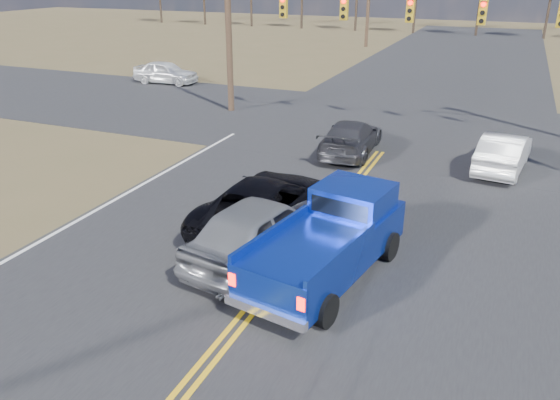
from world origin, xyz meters
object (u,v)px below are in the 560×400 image
at_px(black_suv, 267,203).
at_px(cross_car_west, 166,72).
at_px(dgrey_car_queue, 351,137).
at_px(pickup_truck, 330,240).
at_px(white_car_queue, 504,152).
at_px(silver_suv, 261,228).

distance_m(black_suv, cross_car_west, 22.84).
bearing_deg(dgrey_car_queue, pickup_truck, 100.33).
height_order(black_suv, white_car_queue, black_suv).
bearing_deg(white_car_queue, black_suv, 59.11).
height_order(silver_suv, black_suv, silver_suv).
distance_m(pickup_truck, silver_suv, 1.92).
relative_size(silver_suv, black_suv, 0.91).
xyz_separation_m(dgrey_car_queue, cross_car_west, (-15.34, 9.58, 0.05)).
bearing_deg(black_suv, cross_car_west, -44.33).
bearing_deg(cross_car_west, white_car_queue, -116.40).
bearing_deg(silver_suv, cross_car_west, -41.40).
xyz_separation_m(pickup_truck, white_car_queue, (3.57, 9.82, -0.26)).
bearing_deg(pickup_truck, silver_suv, -174.69).
distance_m(pickup_truck, cross_car_west, 25.96).
height_order(silver_suv, dgrey_car_queue, silver_suv).
height_order(silver_suv, white_car_queue, silver_suv).
xyz_separation_m(silver_suv, cross_car_west, (-15.65, 18.96, -0.12)).
distance_m(dgrey_car_queue, cross_car_west, 18.08).
height_order(white_car_queue, cross_car_west, cross_car_west).
relative_size(silver_suv, white_car_queue, 1.16).
bearing_deg(cross_car_west, silver_suv, -143.11).
relative_size(black_suv, white_car_queue, 1.27).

